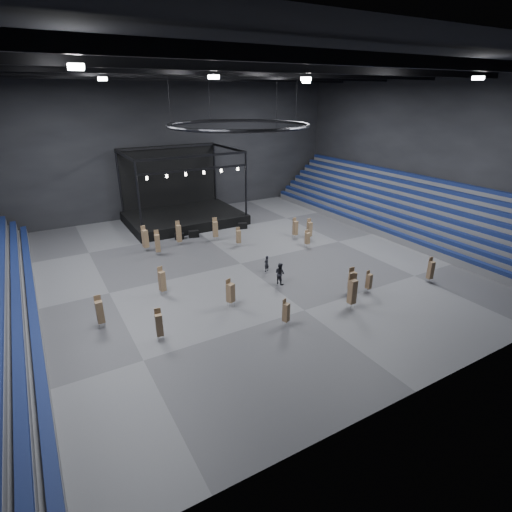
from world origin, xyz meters
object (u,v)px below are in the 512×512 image
chair_stack_0 (145,238)px  chair_stack_13 (162,281)px  chair_stack_3 (295,228)px  chair_stack_7 (100,311)px  chair_stack_10 (307,238)px  chair_stack_14 (157,243)px  flight_case_right (243,226)px  chair_stack_6 (352,291)px  chair_stack_11 (352,280)px  crew_member (280,273)px  flight_case_mid (194,234)px  man_center (267,264)px  chair_stack_8 (238,236)px  chair_stack_4 (309,229)px  chair_stack_9 (159,324)px  chair_stack_16 (179,233)px  chair_stack_5 (215,229)px  chair_stack_1 (286,312)px  stage (182,210)px  chair_stack_12 (369,281)px  chair_stack_15 (431,270)px  chair_stack_2 (230,292)px  flight_case_left (179,236)px

chair_stack_0 → chair_stack_13: 10.63m
chair_stack_3 → chair_stack_7: 24.53m
chair_stack_10 → chair_stack_14: 15.84m
flight_case_right → chair_stack_7: size_ratio=0.44×
chair_stack_6 → chair_stack_11: (1.68, 1.80, -0.24)m
chair_stack_3 → crew_member: bearing=-136.5°
flight_case_mid → man_center: bearing=-79.3°
flight_case_right → chair_stack_8: bearing=-122.5°
chair_stack_4 → chair_stack_9: chair_stack_4 is taller
chair_stack_8 → chair_stack_14: bearing=179.1°
chair_stack_16 → chair_stack_0: bearing=-178.4°
chair_stack_9 → chair_stack_5: bearing=62.7°
chair_stack_8 → chair_stack_10: (6.32, -3.98, -0.09)m
chair_stack_13 → man_center: (9.91, -0.28, -0.50)m
chair_stack_1 → man_center: chair_stack_1 is taller
chair_stack_16 → man_center: chair_stack_16 is taller
flight_case_mid → chair_stack_0: bearing=-165.3°
stage → flight_case_right: size_ratio=12.94×
chair_stack_0 → chair_stack_12: bearing=-71.0°
chair_stack_1 → chair_stack_3: size_ratio=0.86×
flight_case_right → chair_stack_14: 12.17m
chair_stack_14 → man_center: bearing=-39.6°
man_center → chair_stack_14: bearing=-70.8°
chair_stack_9 → chair_stack_0: bearing=85.6°
chair_stack_4 → chair_stack_7: 25.18m
chair_stack_6 → man_center: (-2.10, 9.20, -0.69)m
chair_stack_15 → chair_stack_16: (-15.95, 20.00, 0.18)m
chair_stack_10 → chair_stack_12: (-1.92, -11.12, -0.02)m
chair_stack_1 → man_center: 9.48m
flight_case_right → flight_case_mid: bearing=179.4°
chair_stack_4 → chair_stack_15: size_ratio=1.04×
chair_stack_12 → chair_stack_13: 17.20m
chair_stack_1 → chair_stack_2: chair_stack_2 is taller
chair_stack_3 → chair_stack_0: bearing=159.2°
flight_case_left → chair_stack_7: bearing=-127.0°
chair_stack_7 → chair_stack_0: bearing=63.2°
chair_stack_7 → chair_stack_14: size_ratio=0.92×
chair_stack_4 → chair_stack_7: chair_stack_7 is taller
crew_member → chair_stack_10: bearing=-65.3°
flight_case_mid → chair_stack_16: (-2.33, -1.58, 1.00)m
chair_stack_3 → chair_stack_12: size_ratio=1.25×
chair_stack_15 → chair_stack_4: bearing=105.9°
chair_stack_2 → chair_stack_14: size_ratio=0.86×
chair_stack_8 → chair_stack_9: (-12.95, -13.25, 0.10)m
flight_case_mid → chair_stack_12: (7.58, -20.24, 0.63)m
flight_case_right → chair_stack_7: 24.30m
chair_stack_11 → chair_stack_13: chair_stack_13 is taller
chair_stack_12 → chair_stack_3: bearing=71.2°
chair_stack_6 → crew_member: (-2.46, 6.38, -0.50)m
chair_stack_1 → chair_stack_9: bearing=138.9°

